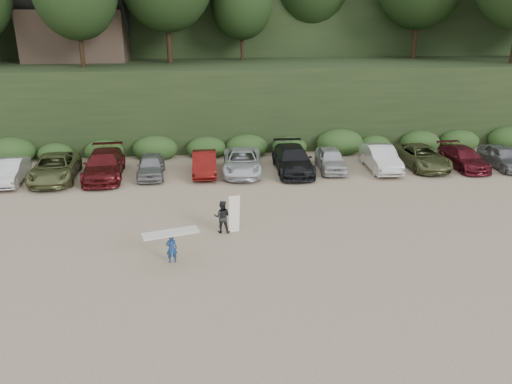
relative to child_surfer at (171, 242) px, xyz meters
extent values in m
plane|color=tan|center=(3.42, 1.61, -0.93)|extent=(120.00, 120.00, 0.00)
cube|color=black|center=(3.42, 23.61, 2.07)|extent=(80.00, 14.00, 6.00)
cube|color=black|center=(3.42, 41.61, 7.07)|extent=(90.00, 30.00, 16.00)
cube|color=#2B491E|center=(2.87, 16.11, -0.33)|extent=(46.20, 2.00, 1.20)
cube|color=brown|center=(-8.58, 25.61, 7.07)|extent=(8.00, 6.00, 4.00)
imported|color=silver|center=(-10.33, 11.42, -0.22)|extent=(1.84, 4.42, 1.42)
imported|color=#5E653B|center=(-7.78, 11.73, -0.16)|extent=(2.95, 5.71, 1.54)
imported|color=#521215|center=(-4.82, 11.90, -0.11)|extent=(2.66, 5.81, 1.65)
imported|color=gray|center=(-1.93, 11.83, -0.23)|extent=(1.81, 4.17, 1.40)
imported|color=#61100E|center=(1.43, 11.94, -0.23)|extent=(1.51, 4.30, 1.42)
imported|color=silver|center=(3.86, 11.97, -0.20)|extent=(2.81, 5.45, 1.47)
imported|color=black|center=(7.15, 11.87, -0.12)|extent=(2.35, 5.61, 1.62)
imported|color=silver|center=(9.70, 11.96, -0.21)|extent=(1.94, 4.33, 1.45)
imported|color=silver|center=(12.97, 11.70, -0.14)|extent=(1.79, 4.86, 1.59)
imported|color=#535A34|center=(15.90, 11.97, -0.21)|extent=(2.75, 5.36, 1.45)
imported|color=#5A141F|center=(18.64, 11.56, -0.26)|extent=(2.12, 4.75, 1.35)
imported|color=slate|center=(21.27, 11.34, -0.20)|extent=(1.75, 4.32, 1.47)
imported|color=navy|center=(0.00, 0.00, -0.31)|extent=(0.49, 0.36, 1.25)
cube|color=beige|center=(0.00, 0.00, 0.39)|extent=(2.38, 1.22, 0.09)
imported|color=black|center=(2.21, 2.79, -0.14)|extent=(0.85, 0.70, 1.58)
cube|color=white|center=(2.76, 2.71, 0.00)|extent=(0.57, 0.37, 1.87)
camera|label=1|loc=(1.55, -18.85, 8.91)|focal=35.00mm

